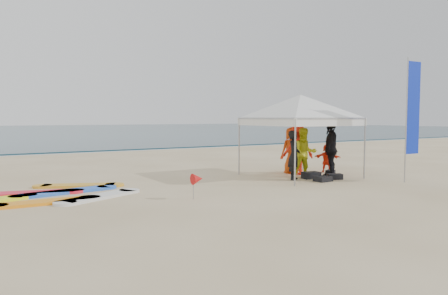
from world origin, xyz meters
TOP-DOWN VIEW (x-y plane):
  - ground at (0.00, 0.00)m, footprint 120.00×120.00m
  - ocean at (0.00, 60.00)m, footprint 160.00×84.00m
  - shoreline_foam at (0.00, 18.20)m, footprint 160.00×1.20m
  - person_black_a at (3.70, 3.36)m, footprint 0.68×0.68m
  - person_yellow at (4.29, 3.52)m, footprint 1.00×0.91m
  - person_orange_a at (4.61, 4.24)m, footprint 1.30×1.03m
  - person_black_b at (5.15, 3.19)m, footprint 1.17×1.02m
  - person_orange_b at (4.70, 4.65)m, footprint 0.90×0.67m
  - person_seated at (5.98, 4.20)m, footprint 0.78×0.97m
  - canopy_tent at (4.36, 3.83)m, footprint 4.19×4.19m
  - feather_flag at (6.51, 1.12)m, footprint 0.64×0.04m
  - marker_pennant at (-0.50, 2.06)m, footprint 0.28×0.28m
  - gear_pile at (4.60, 3.00)m, footprint 1.63×1.24m
  - surfboard_spread at (-3.85, 4.30)m, footprint 5.54×3.41m

SIDE VIEW (x-z plane):
  - ground at x=0.00m, z-range 0.00..0.00m
  - shoreline_foam at x=0.00m, z-range 0.00..0.01m
  - surfboard_spread at x=-3.85m, z-range 0.00..0.07m
  - ocean at x=0.00m, z-range 0.00..0.08m
  - gear_pile at x=4.60m, z-range -0.01..0.21m
  - marker_pennant at x=-0.50m, z-range 0.18..0.81m
  - person_seated at x=5.98m, z-range 0.00..1.04m
  - person_black_a at x=3.70m, z-range 0.00..1.59m
  - person_yellow at x=4.29m, z-range 0.00..1.66m
  - person_orange_b at x=4.70m, z-range 0.00..1.66m
  - person_orange_a at x=4.61m, z-range 0.00..1.76m
  - person_black_b at x=5.15m, z-range 0.00..1.89m
  - feather_flag at x=6.51m, z-range 0.34..4.17m
  - canopy_tent at x=4.36m, z-range 1.17..4.33m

